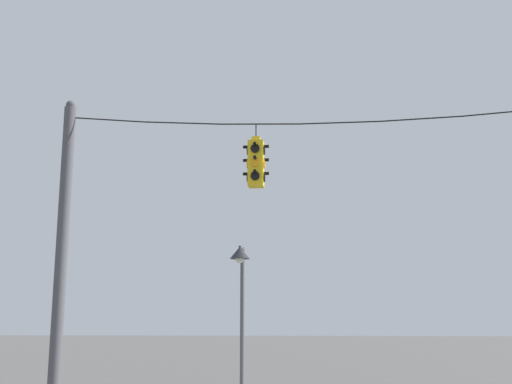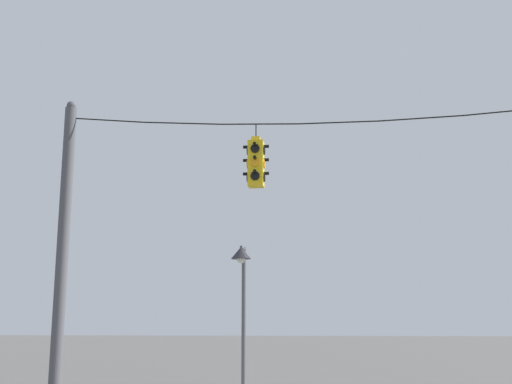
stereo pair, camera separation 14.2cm
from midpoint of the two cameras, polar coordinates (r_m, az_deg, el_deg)
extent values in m
cylinder|color=#4C4C51|center=(15.04, -16.59, -5.69)|extent=(0.27, 0.27, 7.08)
sphere|color=#4C4C51|center=(15.79, -15.84, 7.39)|extent=(0.22, 0.22, 0.22)
cylinder|color=black|center=(15.36, -12.83, 6.24)|extent=(1.78, 0.03, 0.20)
cylinder|color=black|center=(14.83, -6.31, 6.09)|extent=(1.78, 0.03, 0.14)
cylinder|color=black|center=(14.52, 0.59, 6.06)|extent=(1.78, 0.03, 0.09)
cylinder|color=black|center=(14.44, 7.67, 6.15)|extent=(1.78, 0.03, 0.03)
cylinder|color=black|center=(14.59, 14.71, 6.36)|extent=(1.78, 0.03, 0.09)
cylinder|color=black|center=(14.98, 21.50, 6.67)|extent=(1.78, 0.03, 0.14)
cube|color=yellow|center=(14.27, 0.29, 2.50)|extent=(0.34, 0.34, 1.03)
cube|color=yellow|center=(14.42, 0.28, 4.69)|extent=(0.19, 0.19, 0.10)
cylinder|color=black|center=(14.48, 0.28, 5.46)|extent=(0.02, 0.02, 0.31)
cylinder|color=black|center=(14.17, 0.20, 3.90)|extent=(0.20, 0.03, 0.20)
cylinder|color=black|center=(14.15, 0.18, 4.30)|extent=(0.07, 0.12, 0.07)
cylinder|color=orange|center=(14.09, 0.20, 2.68)|extent=(0.20, 0.03, 0.20)
cylinder|color=black|center=(14.07, 0.18, 3.08)|extent=(0.07, 0.12, 0.07)
cylinder|color=black|center=(14.02, 0.20, 1.45)|extent=(0.20, 0.03, 0.20)
cylinder|color=black|center=(14.00, 0.18, 1.85)|extent=(0.07, 0.12, 0.07)
cylinder|color=black|center=(14.53, 0.37, 3.51)|extent=(0.20, 0.03, 0.20)
cylinder|color=black|center=(14.59, 0.39, 3.81)|extent=(0.07, 0.12, 0.07)
cylinder|color=orange|center=(14.45, 0.37, 2.32)|extent=(0.20, 0.03, 0.20)
cylinder|color=black|center=(14.51, 0.39, 2.63)|extent=(0.07, 0.12, 0.07)
cylinder|color=black|center=(14.38, 0.37, 1.12)|extent=(0.20, 0.03, 0.20)
cylinder|color=black|center=(14.44, 0.39, 1.43)|extent=(0.07, 0.12, 0.07)
cylinder|color=black|center=(14.37, -0.45, 3.68)|extent=(0.03, 0.20, 0.20)
cylinder|color=black|center=(14.40, -0.63, 4.02)|extent=(0.12, 0.07, 0.07)
cylinder|color=orange|center=(14.29, -0.45, 2.48)|extent=(0.03, 0.20, 0.20)
cylinder|color=black|center=(14.32, -0.63, 2.82)|extent=(0.12, 0.07, 0.07)
cylinder|color=black|center=(14.22, -0.45, 1.27)|extent=(0.03, 0.20, 0.20)
cylinder|color=black|center=(14.24, -0.63, 1.61)|extent=(0.12, 0.07, 0.07)
cylinder|color=black|center=(14.33, 1.02, 3.72)|extent=(0.03, 0.20, 0.20)
cylinder|color=black|center=(14.35, 1.20, 4.08)|extent=(0.12, 0.07, 0.07)
cylinder|color=orange|center=(14.25, 1.03, 2.52)|extent=(0.03, 0.20, 0.20)
cylinder|color=black|center=(14.27, 1.20, 2.88)|extent=(0.12, 0.07, 0.07)
cylinder|color=black|center=(14.18, 1.03, 1.31)|extent=(0.03, 0.20, 0.20)
cylinder|color=black|center=(14.19, 1.21, 1.66)|extent=(0.12, 0.07, 0.07)
cylinder|color=#515156|center=(17.73, -0.86, -11.68)|extent=(0.12, 0.12, 4.18)
cylinder|color=#515156|center=(17.55, -0.97, -5.00)|extent=(0.07, 0.59, 0.07)
cone|color=#232328|center=(17.24, -1.10, -5.42)|extent=(0.54, 0.54, 0.32)
sphere|color=silver|center=(17.22, -1.11, -5.96)|extent=(0.24, 0.24, 0.24)
camera|label=1|loc=(0.07, -89.71, -0.06)|focal=45.00mm
camera|label=2|loc=(0.07, 90.29, 0.06)|focal=45.00mm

